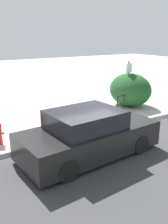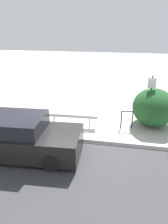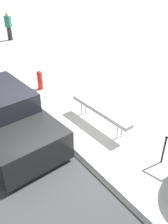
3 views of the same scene
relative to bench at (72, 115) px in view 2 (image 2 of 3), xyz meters
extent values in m
plane|color=#ADAAA3|center=(0.12, -1.30, -0.52)|extent=(60.00, 60.00, 0.00)
cube|color=#B7B7B2|center=(0.12, -1.30, -0.46)|extent=(60.00, 0.20, 0.13)
cylinder|color=#99999E|center=(-0.83, -0.12, -0.29)|extent=(0.04, 0.04, 0.47)
cylinder|color=#99999E|center=(0.83, -0.05, -0.29)|extent=(0.04, 0.04, 0.47)
cylinder|color=#99999E|center=(-0.83, 0.05, -0.29)|extent=(0.04, 0.04, 0.47)
cylinder|color=#99999E|center=(0.83, 0.12, -0.29)|extent=(0.04, 0.04, 0.47)
cube|color=#999993|center=(0.00, 0.00, 0.01)|extent=(2.38, 0.41, 0.12)
cylinder|color=black|center=(2.22, 0.22, -0.12)|extent=(0.05, 0.05, 0.80)
cylinder|color=black|center=(2.71, 0.32, -0.12)|extent=(0.05, 0.05, 0.80)
cylinder|color=black|center=(2.47, 0.27, 0.28)|extent=(0.55, 0.17, 0.05)
cylinder|color=black|center=(3.43, 0.89, 0.63)|extent=(0.06, 0.06, 2.30)
cube|color=white|center=(3.43, 0.85, 1.45)|extent=(0.36, 0.02, 0.46)
cylinder|color=red|center=(-3.35, -0.33, -0.22)|extent=(0.20, 0.20, 0.60)
sphere|color=red|center=(-3.35, -0.33, 0.13)|extent=(0.22, 0.22, 0.22)
cylinder|color=red|center=(-3.21, -0.33, -0.16)|extent=(0.08, 0.07, 0.07)
ellipsoid|color=#1E4C23|center=(3.63, 0.91, 0.32)|extent=(1.90, 2.34, 1.69)
cylinder|color=black|center=(0.06, -1.68, -0.22)|extent=(0.61, 0.22, 0.60)
cylinder|color=black|center=(0.17, -3.37, -0.22)|extent=(0.61, 0.22, 0.60)
cube|color=black|center=(-1.21, -2.61, -0.01)|extent=(4.39, 2.11, 0.79)
cube|color=black|center=(-1.38, -2.62, 0.64)|extent=(2.16, 1.78, 0.55)
camera|label=1|loc=(-5.10, -8.40, 3.01)|focal=40.00mm
camera|label=2|loc=(2.32, -8.86, 3.84)|focal=35.00mm
camera|label=3|loc=(4.91, -4.19, 3.95)|focal=40.00mm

